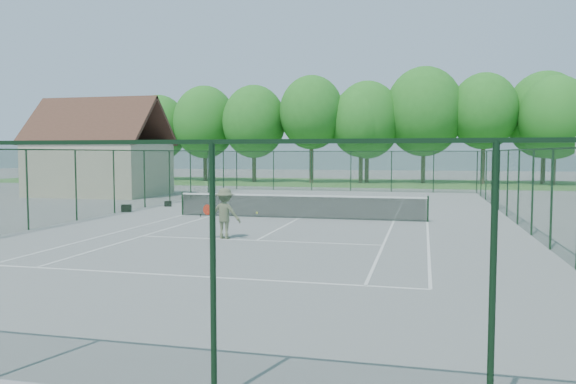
{
  "coord_description": "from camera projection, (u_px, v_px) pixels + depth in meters",
  "views": [
    {
      "loc": [
        5.3,
        -23.9,
        2.88
      ],
      "look_at": [
        0.0,
        -2.0,
        1.3
      ],
      "focal_mm": 35.0,
      "sensor_mm": 36.0,
      "label": 1
    }
  ],
  "objects": [
    {
      "name": "ground",
      "position": [
        299.0,
        218.0,
        24.62
      ],
      "size": [
        140.0,
        140.0,
        0.0
      ],
      "primitive_type": "plane",
      "color": "gray",
      "rests_on": "ground"
    },
    {
      "name": "grass_far",
      "position": [
        367.0,
        183.0,
        53.7
      ],
      "size": [
        80.0,
        16.0,
        0.01
      ],
      "primitive_type": "cube",
      "color": "#488737",
      "rests_on": "ground"
    },
    {
      "name": "court_lines",
      "position": [
        299.0,
        218.0,
        24.62
      ],
      "size": [
        11.05,
        23.85,
        0.01
      ],
      "color": "white",
      "rests_on": "ground"
    },
    {
      "name": "tennis_net",
      "position": [
        299.0,
        205.0,
        24.58
      ],
      "size": [
        11.08,
        0.08,
        1.1
      ],
      "color": "black",
      "rests_on": "ground"
    },
    {
      "name": "fence_enclosure",
      "position": [
        299.0,
        183.0,
        24.51
      ],
      "size": [
        18.05,
        36.05,
        3.02
      ],
      "color": "#19361E",
      "rests_on": "ground"
    },
    {
      "name": "utility_building",
      "position": [
        100.0,
        149.0,
        37.85
      ],
      "size": [
        8.6,
        6.27,
        6.63
      ],
      "color": "beige",
      "rests_on": "ground"
    },
    {
      "name": "tree_line_far",
      "position": [
        367.0,
        120.0,
        53.29
      ],
      "size": [
        39.4,
        6.4,
        9.7
      ],
      "color": "#3E3122",
      "rests_on": "ground"
    },
    {
      "name": "sports_bag_a",
      "position": [
        126.0,
        208.0,
        27.29
      ],
      "size": [
        0.51,
        0.4,
        0.36
      ],
      "primitive_type": "cube",
      "rotation": [
        0.0,
        0.0,
        0.32
      ],
      "color": "black",
      "rests_on": "ground"
    },
    {
      "name": "sports_bag_b",
      "position": [
        168.0,
        204.0,
        30.1
      ],
      "size": [
        0.43,
        0.35,
        0.29
      ],
      "primitive_type": "cube",
      "rotation": [
        0.0,
        0.0,
        0.37
      ],
      "color": "black",
      "rests_on": "ground"
    },
    {
      "name": "tennis_player",
      "position": [
        225.0,
        213.0,
        18.77
      ],
      "size": [
        1.91,
        0.89,
        1.7
      ],
      "color": "#585C41",
      "rests_on": "ground"
    }
  ]
}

